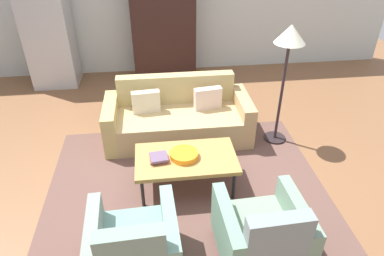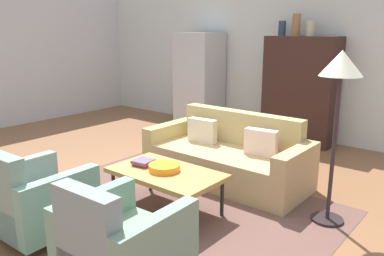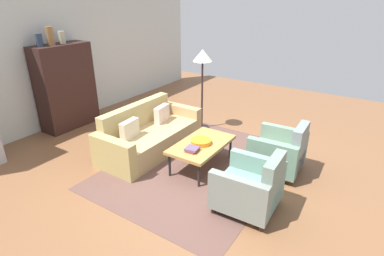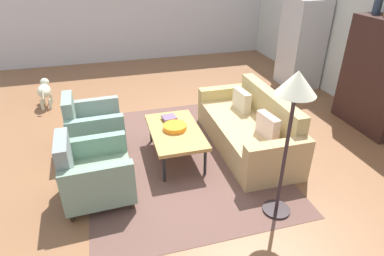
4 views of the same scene
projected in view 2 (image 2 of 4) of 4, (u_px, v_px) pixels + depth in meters
The scene contains 15 objects.
ground_plane at pixel (158, 202), 4.43m from camera, with size 11.70×11.70×0.00m, color brown.
wall_back at pixel (302, 59), 6.83m from camera, with size 9.75×0.12×2.80m, color silver.
area_rug at pixel (170, 209), 4.26m from camera, with size 3.40×2.60×0.01m, color brown.
couch at pixel (229, 158), 5.04m from camera, with size 2.10×0.91×0.86m.
coffee_table at pixel (166, 174), 4.12m from camera, with size 1.20×0.70×0.45m.
armchair_left at pixel (34, 202), 3.63m from camera, with size 0.83×0.83×0.88m.
armchair_right at pixel (118, 246), 2.89m from camera, with size 0.83×0.83×0.88m.
fruit_bowl at pixel (164, 167), 4.11m from camera, with size 0.33×0.33×0.07m, color orange.
book_stack at pixel (143, 162), 4.28m from camera, with size 0.22×0.22×0.06m.
cabinet at pixel (300, 91), 6.60m from camera, with size 1.20×0.51×1.80m.
vase_tall at pixel (282, 28), 6.59m from camera, with size 0.13×0.13×0.25m, color #27354A.
vase_round at pixel (296, 25), 6.42m from camera, with size 0.14×0.14×0.36m, color olive.
vase_small at pixel (311, 28), 6.28m from camera, with size 0.13×0.13×0.25m, color #B5B18F.
refrigerator at pixel (199, 80), 7.81m from camera, with size 0.80×0.73×1.85m.
floor_lamp at pixel (340, 80), 3.64m from camera, with size 0.40×0.40×1.72m.
Camera 2 is at (2.89, -2.92, 1.90)m, focal length 36.50 mm.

